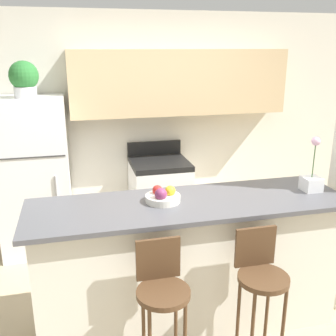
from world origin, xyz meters
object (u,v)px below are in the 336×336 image
stove_range (160,197)px  orchid_vase (312,178)px  bar_stool_left (162,295)px  fruit_bowl (163,196)px  bar_stool_right (260,281)px  refrigerator (34,177)px  potted_plant_on_fridge (24,78)px

stove_range → orchid_vase: (0.87, -1.63, 0.71)m
bar_stool_left → fruit_bowl: fruit_bowl is taller
fruit_bowl → bar_stool_right: bearing=-47.3°
bar_stool_left → refrigerator: bearing=113.0°
potted_plant_on_fridge → orchid_vase: size_ratio=0.82×
bar_stool_left → bar_stool_right: 0.67m
bar_stool_right → fruit_bowl: fruit_bowl is taller
refrigerator → orchid_vase: refrigerator is taller
bar_stool_right → fruit_bowl: bearing=132.7°
refrigerator → orchid_vase: 2.78m
orchid_vase → refrigerator: bearing=144.3°
stove_range → bar_stool_left: bearing=-102.2°
stove_range → refrigerator: bearing=-179.0°
refrigerator → bar_stool_right: 2.66m
potted_plant_on_fridge → refrigerator: bearing=-61.5°
refrigerator → orchid_vase: bearing=-35.7°
potted_plant_on_fridge → bar_stool_right: bearing=-53.6°
bar_stool_left → bar_stool_right: size_ratio=1.00×
refrigerator → potted_plant_on_fridge: (-0.00, 0.00, 1.02)m
bar_stool_left → orchid_vase: (1.33, 0.53, 0.49)m
stove_range → fruit_bowl: bearing=-101.6°
stove_range → bar_stool_left: size_ratio=1.06×
potted_plant_on_fridge → orchid_vase: bearing=-35.7°
bar_stool_left → potted_plant_on_fridge: (-0.91, 2.13, 1.18)m
bar_stool_right → orchid_vase: 0.98m
bar_stool_right → fruit_bowl: (-0.53, 0.57, 0.43)m
bar_stool_right → orchid_vase: (0.67, 0.53, 0.49)m
stove_range → bar_stool_right: bearing=-84.6°
stove_range → potted_plant_on_fridge: size_ratio=2.96×
orchid_vase → bar_stool_right: bearing=-141.5°
stove_range → fruit_bowl: fruit_bowl is taller
stove_range → orchid_vase: bearing=-61.9°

